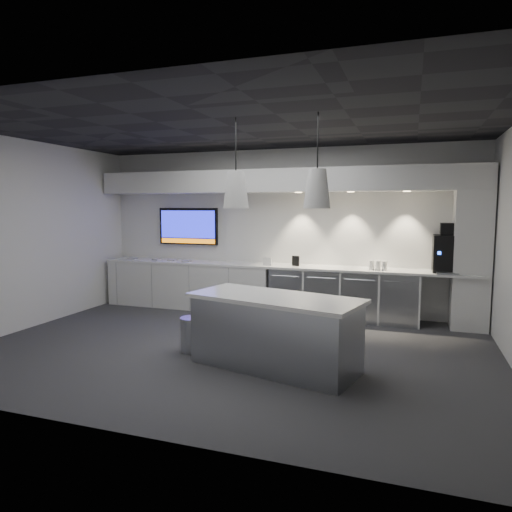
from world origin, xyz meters
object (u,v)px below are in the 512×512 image
at_px(wall_tv, 188,226).
at_px(bin, 193,334).
at_px(island, 275,332).
at_px(coffee_machine, 447,252).

relative_size(wall_tv, bin, 2.69).
distance_m(wall_tv, island, 4.14).
bearing_deg(island, bin, -176.98).
relative_size(island, bin, 4.80).
distance_m(bin, coffee_machine, 4.24).
xyz_separation_m(wall_tv, coffee_machine, (4.75, -0.25, -0.33)).
relative_size(wall_tv, coffee_machine, 1.58).
height_order(wall_tv, coffee_machine, wall_tv).
height_order(bin, coffee_machine, coffee_machine).
bearing_deg(coffee_machine, bin, -143.46).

